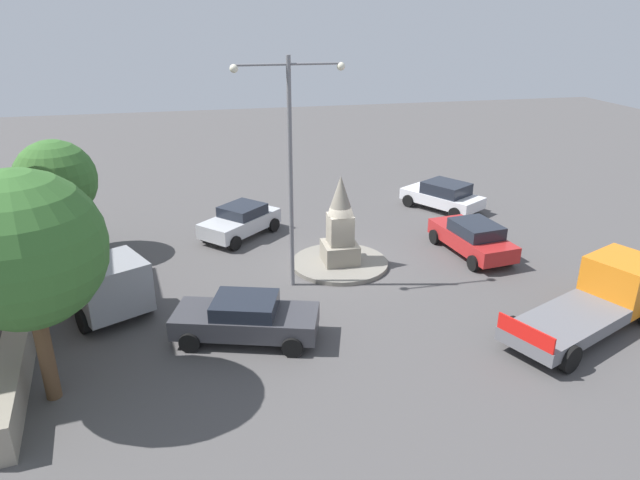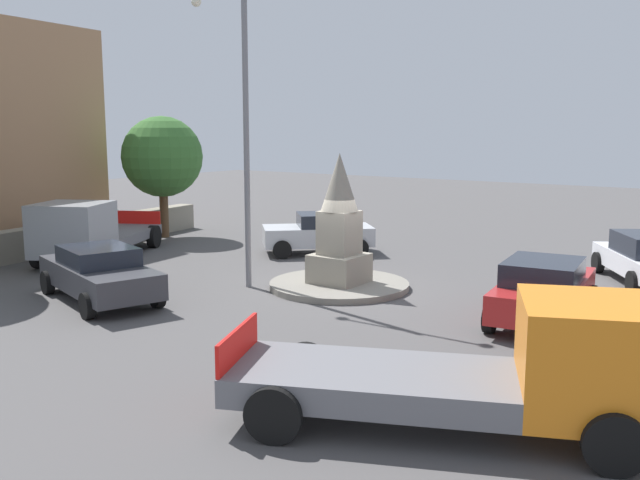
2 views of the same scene
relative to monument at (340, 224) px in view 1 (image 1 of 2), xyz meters
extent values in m
plane|color=#4F4C4C|center=(0.00, 0.00, -1.78)|extent=(80.00, 80.00, 0.00)
cylinder|color=gray|center=(0.00, 0.00, -1.70)|extent=(3.91, 3.91, 0.17)
cube|color=gray|center=(0.00, 0.00, -1.21)|extent=(1.37, 1.37, 0.80)
cube|color=gray|center=(0.00, 0.00, -0.21)|extent=(0.94, 0.94, 1.21)
cone|color=gray|center=(0.00, 0.00, 1.19)|extent=(1.04, 1.04, 1.59)
cylinder|color=slate|center=(2.18, 1.34, 2.38)|extent=(0.16, 0.16, 8.31)
cylinder|color=slate|center=(1.29, 1.34, 6.23)|extent=(1.77, 0.08, 0.08)
cylinder|color=slate|center=(3.06, 1.34, 6.23)|extent=(1.77, 0.08, 0.08)
sphere|color=#F2EACC|center=(0.40, 1.34, 6.13)|extent=(0.28, 0.28, 0.28)
sphere|color=#F2EACC|center=(3.95, 1.34, 6.13)|extent=(0.28, 0.28, 0.28)
cube|color=#B7BABF|center=(3.65, -4.05, -1.13)|extent=(3.98, 3.90, 0.66)
cube|color=#1E232D|center=(3.50, -4.20, -0.57)|extent=(2.39, 2.38, 0.46)
cylinder|color=black|center=(4.03, -2.50, -1.46)|extent=(0.62, 0.60, 0.64)
cylinder|color=black|center=(5.22, -3.76, -1.46)|extent=(0.62, 0.60, 0.64)
cylinder|color=black|center=(2.08, -4.35, -1.46)|extent=(0.62, 0.60, 0.64)
cylinder|color=black|center=(3.28, -5.61, -1.46)|extent=(0.62, 0.60, 0.64)
cube|color=silver|center=(-6.89, -5.67, -1.18)|extent=(3.71, 4.44, 0.56)
cube|color=#1E232D|center=(-7.00, -5.49, -0.61)|extent=(2.54, 2.67, 0.59)
cylinder|color=black|center=(-5.35, -6.40, -1.46)|extent=(0.52, 0.66, 0.64)
cylinder|color=black|center=(-6.92, -7.37, -1.46)|extent=(0.52, 0.66, 0.64)
cylinder|color=black|center=(-6.86, -3.97, -1.46)|extent=(0.52, 0.66, 0.64)
cylinder|color=black|center=(-8.42, -4.94, -1.46)|extent=(0.52, 0.66, 0.64)
cube|color=#38383D|center=(4.25, 4.78, -1.14)|extent=(4.79, 2.98, 0.64)
cube|color=#1E232D|center=(4.25, 4.78, -0.59)|extent=(2.32, 2.10, 0.46)
cylinder|color=black|center=(2.49, 4.41, -1.46)|extent=(0.68, 0.40, 0.64)
cylinder|color=black|center=(3.01, 6.08, -1.46)|extent=(0.68, 0.40, 0.64)
cylinder|color=black|center=(5.49, 3.49, -1.46)|extent=(0.68, 0.40, 0.64)
cylinder|color=black|center=(6.00, 5.16, -1.46)|extent=(0.68, 0.40, 0.64)
cube|color=#B22323|center=(-5.72, 0.04, -1.14)|extent=(2.26, 4.47, 0.64)
cube|color=#1E232D|center=(-5.76, 0.29, -0.56)|extent=(1.82, 2.18, 0.51)
cylinder|color=black|center=(-4.68, -1.34, -1.46)|extent=(0.30, 0.66, 0.64)
cylinder|color=black|center=(-6.38, -1.56, -1.46)|extent=(0.30, 0.66, 0.64)
cylinder|color=black|center=(-5.06, 1.64, -1.46)|extent=(0.30, 0.66, 0.64)
cylinder|color=black|center=(-6.77, 1.42, -1.46)|extent=(0.30, 0.66, 0.64)
cube|color=orange|center=(-8.25, 5.86, -0.55)|extent=(2.64, 2.60, 1.62)
cube|color=slate|center=(-5.37, 7.13, -1.15)|extent=(4.69, 3.50, 0.43)
cube|color=red|center=(-3.44, 7.97, -0.68)|extent=(0.81, 1.74, 0.50)
cylinder|color=black|center=(-7.98, 4.92, -1.36)|extent=(0.88, 0.59, 0.84)
cylinder|color=black|center=(-3.83, 6.74, -1.36)|extent=(0.88, 0.59, 0.84)
cylinder|color=black|center=(-4.62, 8.52, -1.36)|extent=(0.88, 0.59, 0.84)
cube|color=gray|center=(8.45, 2.60, -0.52)|extent=(2.83, 2.80, 1.67)
cube|color=slate|center=(9.80, -0.03, -1.18)|extent=(3.66, 4.40, 0.35)
cube|color=red|center=(10.67, -1.72, -0.76)|extent=(1.84, 0.99, 0.50)
cylinder|color=black|center=(7.41, 2.29, -1.36)|extent=(0.63, 0.87, 0.84)
cylinder|color=black|center=(9.30, 3.26, -1.36)|extent=(0.63, 0.87, 0.84)
cylinder|color=black|center=(9.36, -1.50, -1.36)|extent=(0.63, 0.87, 0.84)
cylinder|color=black|center=(11.25, -0.52, -1.36)|extent=(0.63, 0.87, 0.84)
cube|color=gray|center=(11.30, 1.53, -1.25)|extent=(2.75, 15.26, 1.05)
cylinder|color=brown|center=(10.97, -3.47, -0.70)|extent=(0.35, 0.35, 2.15)
sphere|color=#386B2D|center=(10.97, -3.47, 1.51)|extent=(3.25, 3.25, 3.25)
cylinder|color=brown|center=(9.60, 6.59, -0.32)|extent=(0.40, 0.40, 2.93)
sphere|color=#386B2D|center=(9.60, 6.59, 2.53)|extent=(3.95, 3.95, 3.95)
camera|label=1|loc=(5.34, 20.52, 7.93)|focal=32.12mm
camera|label=2|loc=(-10.52, 15.68, 2.64)|focal=38.78mm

